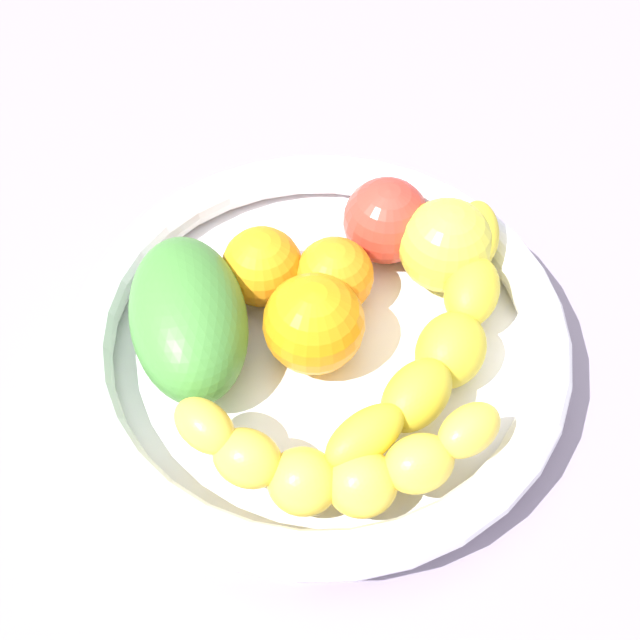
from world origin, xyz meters
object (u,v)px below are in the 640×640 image
object	(u,v)px
banana_draped_left	(333,463)
orange_mid_left	(315,324)
orange_front	(262,267)
fruit_bowl	(320,341)
orange_mid_right	(334,276)
mango_green	(188,317)
apple_yellow	(446,245)
tomato_red	(386,221)
banana_draped_right	(442,339)

from	to	relation	value
banana_draped_left	orange_mid_left	xyz separation A→B (cm)	(-6.78, 6.92, 0.07)
banana_draped_left	orange_front	bearing A→B (deg)	145.58
fruit_bowl	orange_mid_left	world-z (taller)	orange_mid_left
orange_mid_right	mango_green	size ratio (longest dim) A/B	0.42
fruit_bowl	banana_draped_left	world-z (taller)	banana_draped_left
mango_green	banana_draped_left	bearing A→B (deg)	-9.78
apple_yellow	tomato_red	world-z (taller)	apple_yellow
tomato_red	orange_front	bearing A→B (deg)	-117.18
fruit_bowl	banana_draped_right	bearing A→B (deg)	27.43
banana_draped_left	tomato_red	distance (cm)	19.19
orange_mid_left	apple_yellow	world-z (taller)	same
orange_front	apple_yellow	size ratio (longest dim) A/B	0.85
banana_draped_left	orange_mid_right	size ratio (longest dim) A/B	3.07
orange_front	apple_yellow	distance (cm)	12.65
orange_mid_left	mango_green	world-z (taller)	mango_green
banana_draped_right	orange_front	distance (cm)	13.18
apple_yellow	orange_mid_left	bearing A→B (deg)	-105.18
banana_draped_left	apple_yellow	xyz separation A→B (cm)	(-3.86, 17.70, 0.05)
fruit_bowl	banana_draped_left	xyz separation A→B (cm)	(6.86, -7.55, 2.61)
orange_mid_right	apple_yellow	distance (cm)	7.98
tomato_red	apple_yellow	bearing A→B (deg)	6.01
mango_green	orange_mid_right	bearing A→B (deg)	61.09
orange_mid_left	tomato_red	xyz separation A→B (cm)	(-1.71, 10.29, -0.22)
orange_mid_left	mango_green	distance (cm)	8.10
orange_mid_left	tomato_red	world-z (taller)	orange_mid_left
banana_draped_left	mango_green	world-z (taller)	mango_green
banana_draped_right	apple_yellow	xyz separation A→B (cm)	(-3.99, 6.52, 0.35)
fruit_bowl	mango_green	size ratio (longest dim) A/B	2.59
orange_front	banana_draped_right	bearing A→B (deg)	10.51
orange_front	orange_mid_left	distance (cm)	6.34
fruit_bowl	orange_mid_right	bearing A→B (deg)	114.13
orange_mid_right	tomato_red	world-z (taller)	tomato_red
fruit_bowl	banana_draped_right	size ratio (longest dim) A/B	1.40
orange_mid_right	banana_draped_right	bearing A→B (deg)	-0.42
orange_mid_left	tomato_red	bearing A→B (deg)	99.43
orange_mid_left	mango_green	xyz separation A→B (cm)	(-6.67, -4.60, 0.06)
fruit_bowl	banana_draped_left	size ratio (longest dim) A/B	2.00
fruit_bowl	banana_draped_right	distance (cm)	8.21
banana_draped_left	orange_front	xyz separation A→B (cm)	(-12.82, 8.78, -0.45)
mango_green	apple_yellow	bearing A→B (deg)	58.05
orange_front	tomato_red	bearing A→B (deg)	62.82
banana_draped_right	tomato_red	size ratio (longest dim) A/B	3.81
orange_mid_left	orange_mid_right	xyz separation A→B (cm)	(-1.73, 4.33, -0.62)
fruit_bowl	tomato_red	world-z (taller)	tomato_red
orange_mid_right	tomato_red	size ratio (longest dim) A/B	0.87
tomato_red	banana_draped_left	bearing A→B (deg)	-63.74
mango_green	orange_mid_left	bearing A→B (deg)	34.62
orange_front	fruit_bowl	bearing A→B (deg)	-11.66
fruit_bowl	banana_draped_left	bearing A→B (deg)	-47.75
banana_draped_left	apple_yellow	world-z (taller)	apple_yellow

